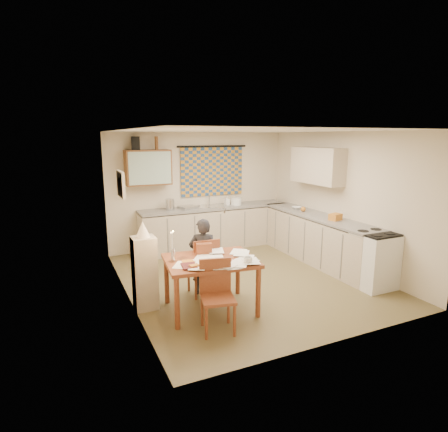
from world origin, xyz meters
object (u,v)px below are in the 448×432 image
stove (374,260)px  chair_far (203,277)px  counter_back (215,227)px  shelf_stand (145,273)px  dining_table (211,284)px  counter_right (317,239)px  person (203,257)px

stove → chair_far: stove is taller
counter_back → shelf_stand: size_ratio=3.14×
counter_back → dining_table: bearing=-114.4°
shelf_stand → counter_right: bearing=10.9°
counter_right → person: person is taller
counter_back → counter_right: bearing=-49.0°
counter_right → shelf_stand: 3.61m
counter_back → shelf_stand: (-2.08, -2.35, 0.07)m
counter_right → stove: counter_right is taller
counter_back → stove: bearing=-65.0°
dining_table → shelf_stand: shelf_stand is taller
shelf_stand → person: bearing=7.8°
counter_right → person: 2.67m
person → dining_table: bearing=103.8°
counter_right → chair_far: (-2.61, -0.56, -0.17)m
counter_right → dining_table: bearing=-157.8°
dining_table → person: size_ratio=1.11×
counter_back → person: (-1.15, -2.22, 0.15)m
counter_back → counter_right: same height
stove → person: bearing=161.1°
counter_back → person: person is taller
shelf_stand → chair_far: bearing=7.1°
counter_back → chair_far: bearing=-117.4°
person → chair_far: bearing=83.2°
dining_table → counter_back: bearing=72.5°
counter_back → stove: size_ratio=3.60×
person → shelf_stand: 0.95m
chair_far → stove: bearing=163.0°
shelf_stand → stove: bearing=-12.2°
dining_table → person: (0.11, 0.56, 0.22)m
stove → counter_right: bearing=90.0°
counter_back → shelf_stand: shelf_stand is taller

